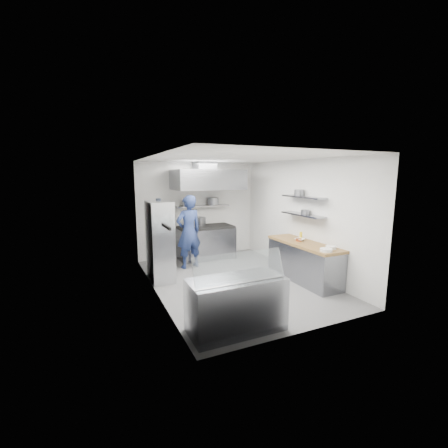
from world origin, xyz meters
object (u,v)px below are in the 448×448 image
gas_range (206,243)px  chef (189,232)px  display_case (236,305)px  wire_rack (160,241)px

gas_range → chef: 1.12m
chef → display_case: (-0.33, -3.43, -0.54)m
gas_range → display_case: 4.24m
gas_range → chef: bearing=-137.9°
wire_rack → display_case: 2.91m
wire_rack → display_case: (0.56, -2.81, -0.50)m
gas_range → display_case: (-1.07, -4.10, -0.03)m
chef → display_case: 3.49m
chef → wire_rack: 1.09m
chef → wire_rack: chef is taller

